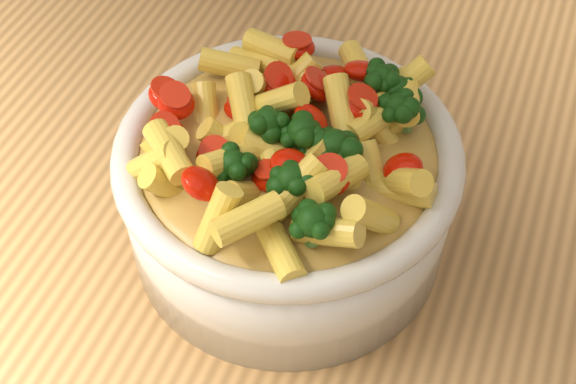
% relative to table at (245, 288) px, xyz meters
% --- Properties ---
extents(table, '(1.20, 0.80, 0.90)m').
position_rel_table_xyz_m(table, '(0.00, 0.00, 0.00)').
color(table, tan).
rests_on(table, ground).
extents(serving_bowl, '(0.24, 0.24, 0.10)m').
position_rel_table_xyz_m(serving_bowl, '(0.04, -0.00, 0.15)').
color(serving_bowl, silver).
rests_on(serving_bowl, table).
extents(pasta_salad, '(0.19, 0.19, 0.04)m').
position_rel_table_xyz_m(pasta_salad, '(0.04, -0.00, 0.22)').
color(pasta_salad, '#FBCD4F').
rests_on(pasta_salad, serving_bowl).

